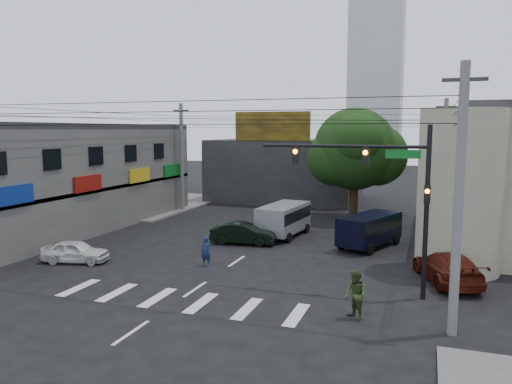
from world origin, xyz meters
The scene contains 19 objects.
ground centered at (0.00, 0.00, 0.00)m, with size 160.00×160.00×0.00m, color black.
sidewalk_far_left centered at (-18.00, 18.00, 0.07)m, with size 16.00×16.00×0.15m, color #514F4C.
building_left centered at (-18.00, 6.00, 3.50)m, with size 14.00×24.00×7.00m, color #4B4946.
corner_column centered at (11.00, 4.00, 4.00)m, with size 4.00×4.00×8.00m, color gray.
building_far centered at (-4.00, 26.00, 3.00)m, with size 14.00×10.00×6.00m, color #232326.
billboard centered at (-4.00, 21.10, 7.30)m, with size 7.00×0.30×2.60m, color olive.
tower_distant centered at (0.00, 70.00, 22.00)m, with size 9.00×9.00×44.00m, color silver.
street_tree centered at (4.00, 17.00, 5.47)m, with size 6.40×6.40×8.70m.
traffic_gantry centered at (7.82, -1.00, 4.83)m, with size 7.10×0.35×7.20m.
utility_pole_near_right centered at (10.50, -4.50, 4.60)m, with size 0.32×0.32×9.20m, color #59595B.
utility_pole_far_left centered at (-10.50, 16.00, 4.60)m, with size 0.32×0.32×9.20m, color #59595B.
utility_pole_far_right centered at (10.50, 16.00, 4.60)m, with size 0.32×0.32×9.20m, color #59595B.
dark_sedan centered at (-1.08, 5.94, 0.66)m, with size 4.14×1.83×1.32m, color black.
white_compact centered at (-7.98, -1.00, 0.59)m, with size 3.72×2.19×1.19m, color silver.
maroon_sedan centered at (10.50, 1.74, 0.71)m, with size 3.47×5.28×1.42m, color #49120A.
silver_minivan centered at (0.62, 8.91, 1.05)m, with size 2.55×5.07×2.10m, color gray, non-canonical shape.
navy_van centered at (6.34, 7.60, 0.98)m, with size 3.50×5.24×1.96m, color black, non-canonical shape.
traffic_officer centered at (-1.14, 0.63, 0.76)m, with size 0.57×0.38×1.53m, color #16224E.
pedestrian_olive centered at (7.15, -4.21, 0.93)m, with size 1.14×1.14×1.86m, color #30401D.
Camera 1 is at (9.53, -22.19, 7.00)m, focal length 35.00 mm.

